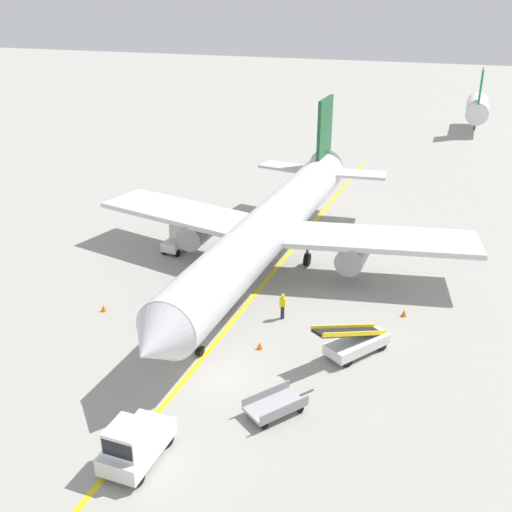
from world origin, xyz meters
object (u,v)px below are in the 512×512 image
at_px(baggage_cart_loaded, 213,303).
at_px(safety_cone_tail_area, 260,345).
at_px(safety_cone_nose_left, 245,241).
at_px(safety_cone_nose_right, 404,313).
at_px(baggage_tug_near_wing, 177,240).
at_px(belt_loader_forward_hold, 356,342).
at_px(safety_cone_wingtip_left, 104,308).
at_px(pushback_tug, 134,443).
at_px(baggage_cart_empty_trailing, 275,406).
at_px(safety_cone_wingtip_right, 195,229).
at_px(airliner, 273,225).
at_px(ground_crew_marshaller, 283,305).

xyz_separation_m(baggage_cart_loaded, safety_cone_tail_area, (4.24, -3.37, -0.25)).
relative_size(safety_cone_nose_left, safety_cone_nose_right, 1.00).
height_order(baggage_tug_near_wing, safety_cone_tail_area, baggage_tug_near_wing).
relative_size(belt_loader_forward_hold, safety_cone_nose_left, 10.96).
bearing_deg(safety_cone_wingtip_left, pushback_tug, -52.74).
height_order(belt_loader_forward_hold, safety_cone_wingtip_left, belt_loader_forward_hold).
distance_m(belt_loader_forward_hold, baggage_cart_empty_trailing, 6.94).
bearing_deg(safety_cone_wingtip_right, belt_loader_forward_hold, -41.23).
distance_m(safety_cone_nose_right, safety_cone_tail_area, 9.71).
relative_size(safety_cone_nose_left, safety_cone_wingtip_right, 1.00).
height_order(baggage_cart_empty_trailing, safety_cone_nose_left, baggage_cart_empty_trailing).
bearing_deg(baggage_tug_near_wing, airliner, -5.88).
xyz_separation_m(baggage_cart_empty_trailing, safety_cone_tail_area, (-2.52, 5.16, -0.25)).
height_order(airliner, baggage_cart_empty_trailing, airliner).
height_order(belt_loader_forward_hold, baggage_cart_loaded, belt_loader_forward_hold).
xyz_separation_m(airliner, safety_cone_wingtip_right, (-8.25, 4.85, -3.20)).
xyz_separation_m(baggage_tug_near_wing, safety_cone_nose_left, (4.50, 2.96, -0.71)).
xyz_separation_m(ground_crew_marshaller, safety_cone_wingtip_right, (-11.01, 11.51, -0.69)).
xyz_separation_m(baggage_tug_near_wing, belt_loader_forward_hold, (15.61, -9.95, -0.15)).
bearing_deg(belt_loader_forward_hold, baggage_cart_loaded, 167.29).
bearing_deg(baggage_tug_near_wing, pushback_tug, -68.95).
height_order(airliner, safety_cone_nose_right, airliner).
relative_size(airliner, baggage_cart_empty_trailing, 10.11).
relative_size(safety_cone_nose_right, safety_cone_wingtip_right, 1.00).
bearing_deg(baggage_tug_near_wing, belt_loader_forward_hold, -32.51).
bearing_deg(safety_cone_nose_right, baggage_tug_near_wing, 164.93).
bearing_deg(safety_cone_nose_right, airliner, 158.05).
height_order(baggage_tug_near_wing, baggage_cart_empty_trailing, baggage_tug_near_wing).
bearing_deg(pushback_tug, airliner, 90.93).
distance_m(ground_crew_marshaller, safety_cone_nose_left, 12.13).
bearing_deg(safety_cone_tail_area, safety_cone_nose_right, 41.45).
xyz_separation_m(safety_cone_nose_left, safety_cone_tail_area, (5.93, -14.15, 0.00)).
relative_size(ground_crew_marshaller, safety_cone_nose_right, 3.86).
height_order(baggage_tug_near_wing, safety_cone_wingtip_left, baggage_tug_near_wing).
height_order(belt_loader_forward_hold, safety_cone_nose_right, belt_loader_forward_hold).
bearing_deg(safety_cone_nose_right, safety_cone_tail_area, -138.55).
distance_m(pushback_tug, baggage_cart_empty_trailing, 6.92).
relative_size(baggage_cart_empty_trailing, safety_cone_nose_right, 7.93).
bearing_deg(safety_cone_wingtip_left, ground_crew_marshaller, 14.24).
relative_size(pushback_tug, belt_loader_forward_hold, 0.76).
relative_size(belt_loader_forward_hold, baggage_cart_empty_trailing, 1.38).
xyz_separation_m(baggage_tug_near_wing, ground_crew_marshaller, (10.66, -7.47, -0.02)).
bearing_deg(safety_cone_nose_left, safety_cone_wingtip_left, -109.80).
height_order(ground_crew_marshaller, safety_cone_nose_left, ground_crew_marshaller).
height_order(baggage_tug_near_wing, safety_cone_wingtip_right, baggage_tug_near_wing).
bearing_deg(pushback_tug, safety_cone_nose_right, 60.30).
xyz_separation_m(baggage_cart_loaded, ground_crew_marshaller, (4.46, 0.36, 0.44)).
distance_m(airliner, safety_cone_wingtip_right, 10.09).
relative_size(baggage_tug_near_wing, belt_loader_forward_hold, 0.52).
bearing_deg(baggage_cart_loaded, baggage_tug_near_wing, 128.37).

